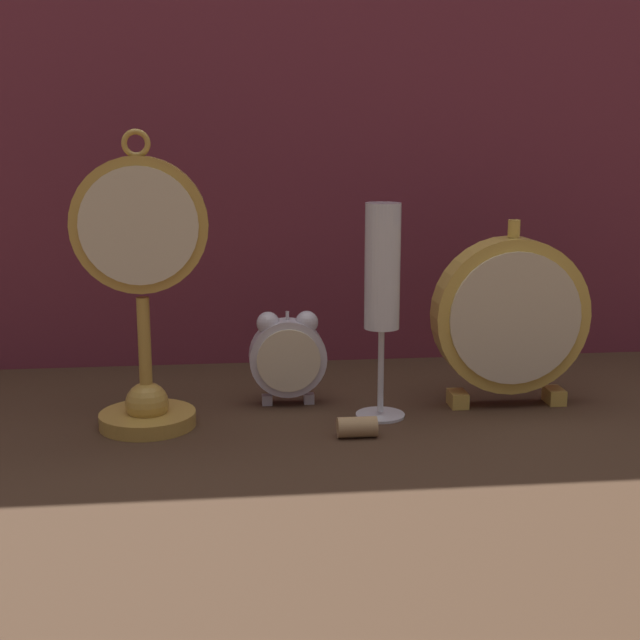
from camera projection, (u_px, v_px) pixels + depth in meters
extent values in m
plane|color=#422D1E|center=(328.00, 438.00, 0.94)|extent=(4.00, 4.00, 0.00)
cube|color=brown|center=(300.00, 71.00, 1.18)|extent=(1.39, 0.01, 0.79)
cylinder|color=gold|center=(148.00, 419.00, 0.98)|extent=(0.11, 0.11, 0.02)
sphere|color=gold|center=(147.00, 403.00, 0.98)|extent=(0.05, 0.05, 0.05)
cylinder|color=gold|center=(145.00, 356.00, 0.96)|extent=(0.01, 0.01, 0.13)
cylinder|color=gold|center=(139.00, 225.00, 0.93)|extent=(0.14, 0.02, 0.14)
cylinder|color=beige|center=(139.00, 226.00, 0.93)|extent=(0.12, 0.00, 0.12)
torus|color=gold|center=(136.00, 143.00, 0.92)|extent=(0.03, 0.01, 0.03)
cube|color=silver|center=(267.00, 400.00, 1.06)|extent=(0.01, 0.01, 0.01)
cube|color=silver|center=(309.00, 398.00, 1.06)|extent=(0.01, 0.01, 0.01)
cylinder|color=silver|center=(288.00, 357.00, 1.05)|extent=(0.09, 0.03, 0.09)
cylinder|color=beige|center=(289.00, 361.00, 1.03)|extent=(0.07, 0.00, 0.07)
sphere|color=silver|center=(268.00, 323.00, 1.04)|extent=(0.03, 0.03, 0.03)
sphere|color=silver|center=(307.00, 322.00, 1.04)|extent=(0.03, 0.03, 0.03)
cylinder|color=silver|center=(287.00, 318.00, 1.04)|extent=(0.00, 0.00, 0.02)
cube|color=gold|center=(458.00, 399.00, 1.05)|extent=(0.02, 0.03, 0.02)
cube|color=gold|center=(554.00, 396.00, 1.06)|extent=(0.02, 0.03, 0.02)
cylinder|color=gold|center=(510.00, 315.00, 1.04)|extent=(0.18, 0.04, 0.18)
cylinder|color=beige|center=(516.00, 319.00, 1.01)|extent=(0.15, 0.00, 0.15)
cylinder|color=gold|center=(514.00, 229.00, 1.01)|extent=(0.01, 0.01, 0.02)
cylinder|color=silver|center=(380.00, 414.00, 1.01)|extent=(0.06, 0.06, 0.01)
cylinder|color=silver|center=(381.00, 370.00, 1.00)|extent=(0.01, 0.01, 0.10)
cylinder|color=white|center=(382.00, 266.00, 0.98)|extent=(0.04, 0.04, 0.14)
cylinder|color=#E5D17F|center=(382.00, 288.00, 0.98)|extent=(0.03, 0.03, 0.09)
cylinder|color=tan|center=(357.00, 427.00, 0.94)|extent=(0.04, 0.02, 0.02)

